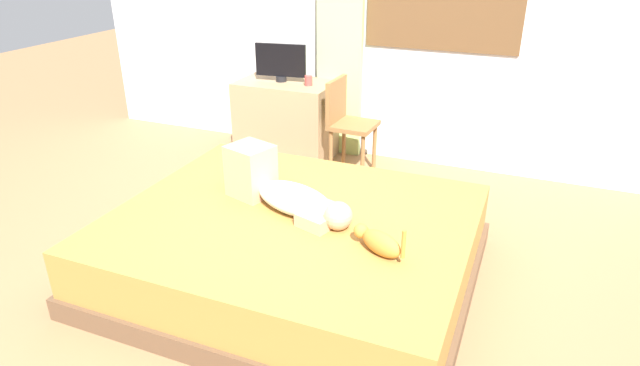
{
  "coord_description": "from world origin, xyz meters",
  "views": [
    {
      "loc": [
        1.26,
        -2.54,
        2.01
      ],
      "look_at": [
        0.09,
        0.29,
        0.59
      ],
      "focal_mm": 30.39,
      "sensor_mm": 36.0,
      "label": 1
    }
  ],
  "objects_px": {
    "person_lying": "(283,190)",
    "chair_by_desk": "(346,119)",
    "cat": "(379,242)",
    "tv_monitor": "(281,62)",
    "cup": "(309,81)",
    "desk": "(287,120)",
    "bed": "(293,247)"
  },
  "relations": [
    {
      "from": "cat",
      "to": "tv_monitor",
      "type": "distance_m",
      "value": 2.65
    },
    {
      "from": "person_lying",
      "to": "chair_by_desk",
      "type": "xyz_separation_m",
      "value": [
        -0.16,
        1.62,
        -0.05
      ]
    },
    {
      "from": "desk",
      "to": "cup",
      "type": "height_order",
      "value": "cup"
    },
    {
      "from": "person_lying",
      "to": "tv_monitor",
      "type": "relative_size",
      "value": 1.94
    },
    {
      "from": "cat",
      "to": "cup",
      "type": "distance_m",
      "value": 2.43
    },
    {
      "from": "bed",
      "to": "person_lying",
      "type": "distance_m",
      "value": 0.36
    },
    {
      "from": "bed",
      "to": "desk",
      "type": "bearing_deg",
      "value": 116.64
    },
    {
      "from": "desk",
      "to": "chair_by_desk",
      "type": "xyz_separation_m",
      "value": [
        0.67,
        -0.17,
        0.14
      ]
    },
    {
      "from": "chair_by_desk",
      "to": "tv_monitor",
      "type": "bearing_deg",
      "value": 166.86
    },
    {
      "from": "person_lying",
      "to": "cat",
      "type": "relative_size",
      "value": 2.84
    },
    {
      "from": "tv_monitor",
      "to": "chair_by_desk",
      "type": "bearing_deg",
      "value": -13.14
    },
    {
      "from": "person_lying",
      "to": "desk",
      "type": "distance_m",
      "value": 1.98
    },
    {
      "from": "person_lying",
      "to": "desk",
      "type": "xyz_separation_m",
      "value": [
        -0.84,
        1.79,
        -0.18
      ]
    },
    {
      "from": "cup",
      "to": "chair_by_desk",
      "type": "xyz_separation_m",
      "value": [
        0.42,
        -0.13,
        -0.28
      ]
    },
    {
      "from": "tv_monitor",
      "to": "chair_by_desk",
      "type": "distance_m",
      "value": 0.84
    },
    {
      "from": "person_lying",
      "to": "tv_monitor",
      "type": "xyz_separation_m",
      "value": [
        -0.88,
        1.79,
        0.37
      ]
    },
    {
      "from": "cat",
      "to": "cup",
      "type": "xyz_separation_m",
      "value": [
        -1.29,
        2.04,
        0.28
      ]
    },
    {
      "from": "person_lying",
      "to": "cup",
      "type": "relative_size",
      "value": 10.3
    },
    {
      "from": "cat",
      "to": "tv_monitor",
      "type": "relative_size",
      "value": 0.69
    },
    {
      "from": "cat",
      "to": "tv_monitor",
      "type": "xyz_separation_m",
      "value": [
        -1.59,
        2.08,
        0.41
      ]
    },
    {
      "from": "bed",
      "to": "cup",
      "type": "distance_m",
      "value": 2.03
    },
    {
      "from": "cat",
      "to": "cup",
      "type": "height_order",
      "value": "cup"
    },
    {
      "from": "desk",
      "to": "chair_by_desk",
      "type": "bearing_deg",
      "value": -13.98
    },
    {
      "from": "desk",
      "to": "tv_monitor",
      "type": "xyz_separation_m",
      "value": [
        -0.04,
        -0.0,
        0.55
      ]
    },
    {
      "from": "tv_monitor",
      "to": "cup",
      "type": "relative_size",
      "value": 5.3
    },
    {
      "from": "bed",
      "to": "desk",
      "type": "relative_size",
      "value": 2.44
    },
    {
      "from": "tv_monitor",
      "to": "bed",
      "type": "bearing_deg",
      "value": -62.28
    },
    {
      "from": "person_lying",
      "to": "chair_by_desk",
      "type": "bearing_deg",
      "value": 95.81
    },
    {
      "from": "person_lying",
      "to": "chair_by_desk",
      "type": "distance_m",
      "value": 1.63
    },
    {
      "from": "person_lying",
      "to": "bed",
      "type": "bearing_deg",
      "value": -39.17
    },
    {
      "from": "tv_monitor",
      "to": "cup",
      "type": "bearing_deg",
      "value": -7.56
    },
    {
      "from": "person_lying",
      "to": "cup",
      "type": "xyz_separation_m",
      "value": [
        -0.58,
        1.75,
        0.23
      ]
    }
  ]
}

